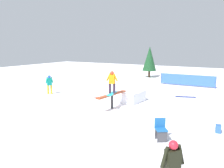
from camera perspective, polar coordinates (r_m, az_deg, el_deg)
The scene contains 12 objects.
ground_plane at distance 13.36m, azimuth 0.00°, elevation -6.40°, with size 60.00×60.00×0.00m, color white.
rail_feature at distance 13.16m, azimuth 0.00°, elevation -3.16°, with size 2.71×0.58×0.91m.
snow_kicker_ramp at distance 14.97m, azimuth 4.77°, elevation -3.22°, with size 1.80×1.50×0.72m, color white.
main_rider_on_rail at distance 13.00m, azimuth 0.00°, elevation 0.40°, with size 1.35×0.73×1.38m.
bystander_teal at distance 17.80m, azimuth -16.02°, elevation 0.11°, with size 0.60×0.33×1.49m.
bystander_black at distance 5.80m, azimuth 15.46°, elevation -20.20°, with size 0.56×0.51×1.56m.
loose_snowboard_coral at distance 16.29m, azimuth -2.54°, elevation -3.37°, with size 1.42×0.28×0.02m, color #E45F54.
loose_snowboard_navy at distance 17.15m, azimuth 18.68°, elevation -3.21°, with size 1.45×0.28×0.02m, color navy.
folding_chair at distance 9.17m, azimuth 12.63°, elevation -11.69°, with size 0.61×0.61×0.88m.
backpack_on_snow at distance 10.82m, azimuth 26.00°, elevation -10.47°, with size 0.30×0.22×0.34m, color blue.
safety_fence at distance 21.71m, azimuth 18.99°, elevation 1.02°, with size 0.11×5.00×1.10m.
pine_tree_near at distance 26.70m, azimuth 9.79°, elevation 6.55°, with size 1.63×1.63×3.71m.
Camera 1 is at (11.13, 6.35, 3.75)m, focal length 35.00 mm.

